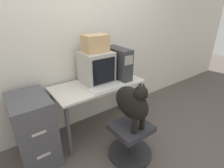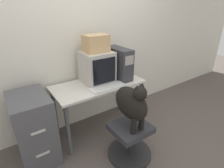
{
  "view_description": "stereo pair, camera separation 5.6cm",
  "coord_description": "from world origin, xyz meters",
  "px_view_note": "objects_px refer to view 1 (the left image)",
  "views": [
    {
      "loc": [
        -1.14,
        -1.6,
        1.75
      ],
      "look_at": [
        0.03,
        0.01,
        0.85
      ],
      "focal_mm": 28.0,
      "sensor_mm": 36.0,
      "label": 1
    },
    {
      "loc": [
        -1.1,
        -1.63,
        1.75
      ],
      "look_at": [
        0.03,
        0.01,
        0.85
      ],
      "focal_mm": 28.0,
      "sensor_mm": 36.0,
      "label": 2
    }
  ],
  "objects_px": {
    "cardboard_box": "(95,43)",
    "dog": "(132,103)",
    "pc_tower": "(118,63)",
    "keyboard": "(108,87)",
    "filing_cabinet": "(34,130)",
    "office_chair": "(131,140)",
    "crt_monitor": "(96,67)"
  },
  "relations": [
    {
      "from": "keyboard",
      "to": "cardboard_box",
      "type": "relative_size",
      "value": 1.56
    },
    {
      "from": "pc_tower",
      "to": "office_chair",
      "type": "height_order",
      "value": "pc_tower"
    },
    {
      "from": "office_chair",
      "to": "cardboard_box",
      "type": "xyz_separation_m",
      "value": [
        -0.01,
        0.74,
        1.08
      ]
    },
    {
      "from": "crt_monitor",
      "to": "filing_cabinet",
      "type": "height_order",
      "value": "crt_monitor"
    },
    {
      "from": "pc_tower",
      "to": "office_chair",
      "type": "xyz_separation_m",
      "value": [
        -0.32,
        -0.69,
        -0.76
      ]
    },
    {
      "from": "filing_cabinet",
      "to": "keyboard",
      "type": "bearing_deg",
      "value": -8.93
    },
    {
      "from": "office_chair",
      "to": "cardboard_box",
      "type": "relative_size",
      "value": 1.8
    },
    {
      "from": "keyboard",
      "to": "office_chair",
      "type": "bearing_deg",
      "value": -88.85
    },
    {
      "from": "office_chair",
      "to": "filing_cabinet",
      "type": "distance_m",
      "value": 1.15
    },
    {
      "from": "filing_cabinet",
      "to": "crt_monitor",
      "type": "bearing_deg",
      "value": 7.3
    },
    {
      "from": "keyboard",
      "to": "cardboard_box",
      "type": "bearing_deg",
      "value": 89.97
    },
    {
      "from": "keyboard",
      "to": "filing_cabinet",
      "type": "relative_size",
      "value": 0.56
    },
    {
      "from": "filing_cabinet",
      "to": "cardboard_box",
      "type": "height_order",
      "value": "cardboard_box"
    },
    {
      "from": "office_chair",
      "to": "cardboard_box",
      "type": "distance_m",
      "value": 1.31
    },
    {
      "from": "pc_tower",
      "to": "keyboard",
      "type": "xyz_separation_m",
      "value": [
        -0.33,
        -0.22,
        -0.21
      ]
    },
    {
      "from": "cardboard_box",
      "to": "dog",
      "type": "bearing_deg",
      "value": -89.28
    },
    {
      "from": "keyboard",
      "to": "pc_tower",
      "type": "bearing_deg",
      "value": 33.45
    },
    {
      "from": "pc_tower",
      "to": "dog",
      "type": "relative_size",
      "value": 0.83
    },
    {
      "from": "pc_tower",
      "to": "filing_cabinet",
      "type": "height_order",
      "value": "pc_tower"
    },
    {
      "from": "pc_tower",
      "to": "dog",
      "type": "xyz_separation_m",
      "value": [
        -0.32,
        -0.69,
        -0.22
      ]
    },
    {
      "from": "crt_monitor",
      "to": "filing_cabinet",
      "type": "distance_m",
      "value": 1.09
    },
    {
      "from": "pc_tower",
      "to": "office_chair",
      "type": "bearing_deg",
      "value": -115.06
    },
    {
      "from": "pc_tower",
      "to": "filing_cabinet",
      "type": "distance_m",
      "value": 1.39
    },
    {
      "from": "keyboard",
      "to": "office_chair",
      "type": "relative_size",
      "value": 0.87
    },
    {
      "from": "crt_monitor",
      "to": "cardboard_box",
      "type": "height_order",
      "value": "cardboard_box"
    },
    {
      "from": "crt_monitor",
      "to": "pc_tower",
      "type": "distance_m",
      "value": 0.34
    },
    {
      "from": "crt_monitor",
      "to": "filing_cabinet",
      "type": "relative_size",
      "value": 0.5
    },
    {
      "from": "keyboard",
      "to": "office_chair",
      "type": "height_order",
      "value": "keyboard"
    },
    {
      "from": "dog",
      "to": "crt_monitor",
      "type": "bearing_deg",
      "value": 90.73
    },
    {
      "from": "pc_tower",
      "to": "cardboard_box",
      "type": "xyz_separation_m",
      "value": [
        -0.33,
        0.05,
        0.32
      ]
    },
    {
      "from": "crt_monitor",
      "to": "cardboard_box",
      "type": "distance_m",
      "value": 0.33
    },
    {
      "from": "pc_tower",
      "to": "dog",
      "type": "distance_m",
      "value": 0.79
    }
  ]
}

